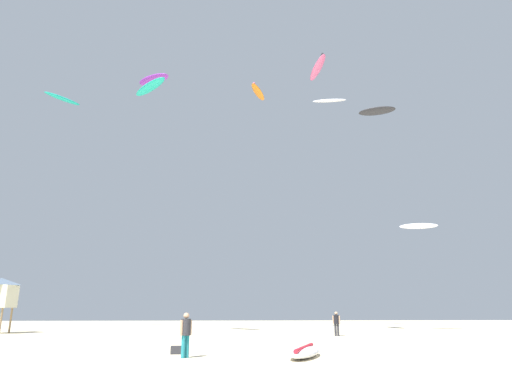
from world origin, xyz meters
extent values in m
plane|color=beige|center=(0.00, 0.00, 0.00)|extent=(120.00, 120.00, 0.00)
cylinder|color=teal|center=(-3.46, 5.36, 0.41)|extent=(0.15, 0.15, 0.82)
cylinder|color=teal|center=(-3.60, 5.23, 0.41)|extent=(0.15, 0.15, 0.82)
cylinder|color=#2D2D33|center=(-3.53, 5.29, 1.13)|extent=(0.38, 0.38, 0.62)
cylinder|color=tan|center=(-3.37, 5.45, 1.11)|extent=(0.11, 0.11, 0.57)
cylinder|color=tan|center=(-3.69, 5.14, 1.11)|extent=(0.11, 0.11, 0.57)
sphere|color=tan|center=(-3.53, 5.29, 1.56)|extent=(0.22, 0.22, 0.22)
cylinder|color=#2D2D33|center=(5.50, 18.70, 0.40)|extent=(0.15, 0.15, 0.80)
cylinder|color=#2D2D33|center=(5.67, 18.62, 0.40)|extent=(0.15, 0.15, 0.80)
cylinder|color=black|center=(5.58, 18.66, 1.10)|extent=(0.37, 0.37, 0.60)
cylinder|color=tan|center=(5.39, 18.75, 1.08)|extent=(0.11, 0.11, 0.55)
cylinder|color=tan|center=(5.78, 18.56, 1.08)|extent=(0.11, 0.11, 0.55)
sphere|color=tan|center=(5.58, 18.66, 1.52)|extent=(0.22, 0.22, 0.22)
ellipsoid|color=white|center=(1.08, 5.24, 0.19)|extent=(2.17, 3.66, 0.39)
cylinder|color=red|center=(1.08, 5.24, 0.35)|extent=(1.28, 3.10, 0.16)
cylinder|color=#8C704C|center=(-18.94, 23.93, 0.95)|extent=(0.14, 0.14, 1.90)
cylinder|color=#8C704C|center=(-18.94, 22.43, 0.95)|extent=(0.14, 0.14, 1.90)
pyramid|color=slate|center=(-19.69, 23.18, 3.87)|extent=(2.30, 2.30, 0.55)
cube|color=#2D2D33|center=(-3.98, 6.83, 0.16)|extent=(0.56, 0.36, 0.32)
ellipsoid|color=white|center=(9.14, 32.13, 24.78)|extent=(3.93, 1.74, 0.82)
ellipsoid|color=orange|center=(0.67, 27.21, 22.98)|extent=(2.14, 3.77, 0.76)
cylinder|color=#E5598C|center=(0.67, 27.21, 23.14)|extent=(1.18, 3.22, 0.16)
ellipsoid|color=white|center=(15.07, 25.27, 9.05)|extent=(3.45, 1.78, 0.82)
ellipsoid|color=#19B29E|center=(-20.27, 31.38, 23.78)|extent=(3.56, 3.75, 0.70)
ellipsoid|color=#19B29E|center=(-8.59, 19.85, 19.26)|extent=(3.56, 3.93, 0.67)
ellipsoid|color=#2D2D33|center=(15.95, 35.82, 25.45)|extent=(4.59, 2.78, 0.98)
ellipsoid|color=purple|center=(-10.67, 31.39, 26.40)|extent=(4.04, 2.97, 1.02)
ellipsoid|color=#E5598C|center=(5.44, 20.72, 21.99)|extent=(1.32, 4.20, 1.03)
cylinder|color=#2D2D33|center=(5.44, 20.72, 22.18)|extent=(0.31, 3.83, 0.18)
camera|label=1|loc=(-1.83, -12.53, 1.82)|focal=30.55mm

